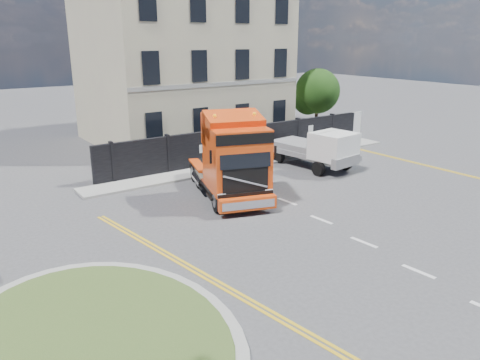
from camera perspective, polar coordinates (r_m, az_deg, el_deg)
ground at (r=17.25m, az=1.88°, el=-6.56°), size 120.00×120.00×0.00m
traffic_island at (r=12.06m, az=-17.57°, el=-18.28°), size 6.80×6.80×0.17m
hoarding_fence at (r=27.58m, az=1.62°, el=4.65°), size 18.80×0.25×2.00m
georgian_building at (r=33.02m, az=-7.15°, el=14.92°), size 12.30×10.30×12.80m
tree at (r=34.60m, az=9.15°, el=10.40°), size 3.20×3.20×4.80m
pavement_far at (r=26.78m, az=1.80°, el=2.20°), size 20.00×1.60×0.12m
truck at (r=20.30m, az=-0.91°, el=2.19°), size 4.19×6.76×3.80m
flatbed_pickup at (r=25.48m, az=10.30°, el=3.71°), size 2.67×5.38×2.15m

